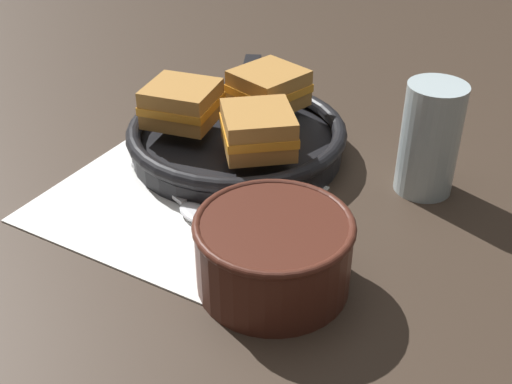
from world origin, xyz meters
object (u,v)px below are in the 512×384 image
(soup_bowl, at_px, (274,249))
(sandwich_near_left, at_px, (269,88))
(sandwich_near_right, at_px, (182,103))
(drinking_glass, at_px, (430,139))
(sandwich_far_left, at_px, (258,130))
(spoon, at_px, (185,205))
(skillet, at_px, (237,138))

(soup_bowl, distance_m, sandwich_near_left, 0.29)
(sandwich_near_left, bearing_deg, sandwich_near_right, -116.37)
(soup_bowl, bearing_deg, drinking_glass, 83.79)
(sandwich_far_left, bearing_deg, soup_bowl, -45.24)
(sandwich_near_right, bearing_deg, spoon, -43.92)
(skillet, distance_m, drinking_glass, 0.23)
(skillet, bearing_deg, spoon, -72.30)
(sandwich_near_right, bearing_deg, skillet, 35.50)
(sandwich_near_left, xyz_separation_m, drinking_glass, (0.22, 0.01, -0.00))
(skillet, xyz_separation_m, sandwich_near_right, (-0.05, -0.04, 0.04))
(spoon, distance_m, sandwich_near_right, 0.14)
(skillet, height_order, sandwich_near_right, sandwich_near_right)
(skillet, xyz_separation_m, sandwich_far_left, (0.06, -0.03, 0.04))
(sandwich_near_left, xyz_separation_m, sandwich_near_right, (-0.05, -0.10, 0.00))
(spoon, distance_m, drinking_glass, 0.27)
(sandwich_near_right, xyz_separation_m, sandwich_far_left, (0.11, 0.01, 0.00))
(spoon, xyz_separation_m, sandwich_far_left, (0.02, 0.10, 0.06))
(spoon, distance_m, sandwich_far_left, 0.12)
(sandwich_near_left, relative_size, drinking_glass, 0.71)
(soup_bowl, relative_size, sandwich_near_right, 1.38)
(sandwich_far_left, bearing_deg, sandwich_near_right, -176.37)
(sandwich_far_left, bearing_deg, sandwich_near_left, 123.63)
(soup_bowl, xyz_separation_m, sandwich_far_left, (-0.13, 0.13, 0.02))
(skillet, bearing_deg, sandwich_near_left, 92.61)
(sandwich_near_left, bearing_deg, skillet, -87.39)
(drinking_glass, bearing_deg, skillet, -160.24)
(soup_bowl, relative_size, sandwich_near_left, 1.61)
(drinking_glass, bearing_deg, sandwich_far_left, -144.93)
(sandwich_far_left, xyz_separation_m, drinking_glass, (0.15, 0.11, -0.00))
(skillet, xyz_separation_m, drinking_glass, (0.21, 0.08, 0.04))
(soup_bowl, bearing_deg, sandwich_near_left, 130.47)
(spoon, relative_size, sandwich_far_left, 1.38)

